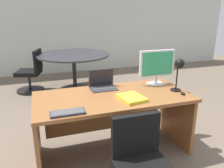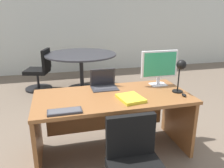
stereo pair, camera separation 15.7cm
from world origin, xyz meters
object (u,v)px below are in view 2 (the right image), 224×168
object	(u,v)px
keyboard	(65,111)
meeting_chair_near	(40,74)
monitor	(159,65)
desk	(112,110)
laptop	(103,82)
desk_lamp	(181,69)
book	(131,98)
meeting_table	(81,63)
mouse	(184,95)

from	to	relation	value
keyboard	meeting_chair_near	xyz separation A→B (m)	(-0.38, 2.90, -0.38)
meeting_chair_near	monitor	bearing A→B (deg)	-56.31
desk	keyboard	xyz separation A→B (m)	(-0.55, -0.37, 0.21)
laptop	desk_lamp	size ratio (longest dim) A/B	0.81
book	laptop	bearing A→B (deg)	111.80
desk	meeting_table	world-z (taller)	meeting_table
monitor	desk_lamp	distance (m)	0.34
keyboard	book	bearing A→B (deg)	11.70
monitor	mouse	distance (m)	0.51
laptop	meeting_table	distance (m)	2.04
keyboard	meeting_table	distance (m)	2.70
desk	monitor	distance (m)	0.81
desk_lamp	book	distance (m)	0.67
mouse	meeting_table	world-z (taller)	meeting_table
desk_lamp	meeting_table	size ratio (longest dim) A/B	0.26
laptop	mouse	distance (m)	0.95
laptop	keyboard	xyz separation A→B (m)	(-0.51, -0.62, -0.06)
monitor	meeting_chair_near	distance (m)	2.91
monitor	book	size ratio (longest dim) A/B	1.45
laptop	desk_lamp	distance (m)	0.92
monitor	meeting_table	size ratio (longest dim) A/B	0.32
monitor	book	bearing A→B (deg)	-142.47
keyboard	meeting_table	size ratio (longest dim) A/B	0.22
mouse	book	xyz separation A→B (m)	(-0.60, 0.05, 0.00)
desk_lamp	desk	bearing A→B (deg)	168.29
desk	monitor	world-z (taller)	monitor
meeting_chair_near	book	bearing A→B (deg)	-68.72
desk_lamp	monitor	bearing A→B (deg)	107.71
desk	meeting_chair_near	xyz separation A→B (m)	(-0.92, 2.53, -0.17)
meeting_table	desk_lamp	bearing A→B (deg)	-71.35
meeting_chair_near	desk	bearing A→B (deg)	-69.93
laptop	book	distance (m)	0.51
meeting_table	laptop	bearing A→B (deg)	-89.24
monitor	meeting_table	bearing A→B (deg)	108.79
desk	desk_lamp	world-z (taller)	desk_lamp
desk	meeting_chair_near	distance (m)	2.70
desk	mouse	world-z (taller)	mouse
monitor	desk_lamp	bearing A→B (deg)	-72.29
laptop	meeting_chair_near	xyz separation A→B (m)	(-0.88, 2.28, -0.44)
mouse	book	world-z (taller)	book
desk	desk_lamp	bearing A→B (deg)	-11.71
monitor	meeting_table	world-z (taller)	monitor
keyboard	mouse	world-z (taller)	mouse
keyboard	book	size ratio (longest dim) A/B	0.98
desk_lamp	laptop	bearing A→B (deg)	152.98
desk_lamp	keyboard	bearing A→B (deg)	-170.78
mouse	desk_lamp	distance (m)	0.29
desk	laptop	distance (m)	0.37
mouse	desk	bearing A→B (deg)	159.66
laptop	meeting_table	size ratio (longest dim) A/B	0.21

